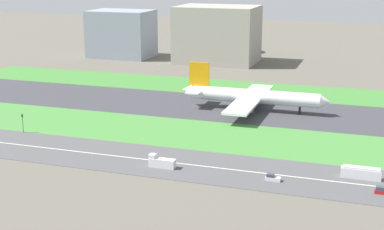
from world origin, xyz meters
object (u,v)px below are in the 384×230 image
object	(u,v)px
traffic_light	(23,122)
terminal_building	(122,34)
truck_0	(161,162)
car_2	(272,178)
car_4	(382,191)
airliner	(251,96)
fuel_tank_west	(233,43)
hangar_building	(217,34)
bus_0	(361,173)

from	to	relation	value
traffic_light	terminal_building	distance (m)	179.28
terminal_building	traffic_light	bearing A→B (deg)	-76.54
truck_0	car_2	bearing A→B (deg)	-180.00
car_4	truck_0	xyz separation A→B (m)	(-65.49, -0.00, 0.75)
airliner	car_2	size ratio (longest dim) A/B	14.77
airliner	fuel_tank_west	xyz separation A→B (m)	(-48.60, 159.00, 0.52)
airliner	hangar_building	world-z (taller)	hangar_building
car_2	traffic_light	size ratio (longest dim) A/B	0.61
airliner	bus_0	size ratio (longest dim) A/B	5.60
terminal_building	fuel_tank_west	xyz separation A→B (m)	(66.68, 45.00, -8.92)
car_4	traffic_light	world-z (taller)	traffic_light
traffic_light	hangar_building	world-z (taller)	hangar_building
airliner	car_4	world-z (taller)	airliner
bus_0	terminal_building	world-z (taller)	terminal_building
car_4	traffic_light	size ratio (longest dim) A/B	0.61
car_2	hangar_building	bearing A→B (deg)	-69.44
car_4	hangar_building	world-z (taller)	hangar_building
car_2	fuel_tank_west	xyz separation A→B (m)	(-72.88, 237.00, 5.82)
traffic_light	fuel_tank_west	distance (m)	220.45
car_4	terminal_building	xyz separation A→B (m)	(-170.11, 192.00, 14.74)
airliner	bus_0	distance (m)	83.82
truck_0	car_4	bearing A→B (deg)	-180.00
hangar_building	airliner	bearing A→B (deg)	-67.28
car_2	airliner	bearing A→B (deg)	-72.71
car_4	truck_0	distance (m)	65.50
truck_0	terminal_building	size ratio (longest dim) A/B	0.21
bus_0	fuel_tank_west	bearing A→B (deg)	113.23
traffic_light	terminal_building	bearing A→B (deg)	103.46
bus_0	fuel_tank_west	distance (m)	247.07
airliner	bus_0	xyz separation A→B (m)	(48.81, -68.00, -4.41)
car_2	terminal_building	bearing A→B (deg)	-53.99
car_4	fuel_tank_west	distance (m)	258.65
car_2	fuel_tank_west	size ratio (longest dim) A/B	0.17
bus_0	hangar_building	distance (m)	206.64
truck_0	traffic_light	world-z (taller)	traffic_light
truck_0	terminal_building	bearing A→B (deg)	-61.42
car_2	hangar_building	xyz separation A→B (m)	(-72.01, 192.00, 16.95)
airliner	terminal_building	world-z (taller)	terminal_building
car_4	truck_0	bearing A→B (deg)	0.00
car_2	truck_0	size ratio (longest dim) A/B	0.52
airliner	truck_0	distance (m)	78.86
traffic_light	fuel_tank_west	size ratio (longest dim) A/B	0.28
truck_0	terminal_building	world-z (taller)	terminal_building
car_2	terminal_building	xyz separation A→B (m)	(-139.56, 192.00, 14.74)
truck_0	hangar_building	bearing A→B (deg)	-79.08
car_2	terminal_building	distance (m)	237.82
traffic_light	airliner	bearing A→B (deg)	39.17
car_2	traffic_light	distance (m)	99.62
car_2	traffic_light	bearing A→B (deg)	-10.41
airliner	truck_0	world-z (taller)	airliner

